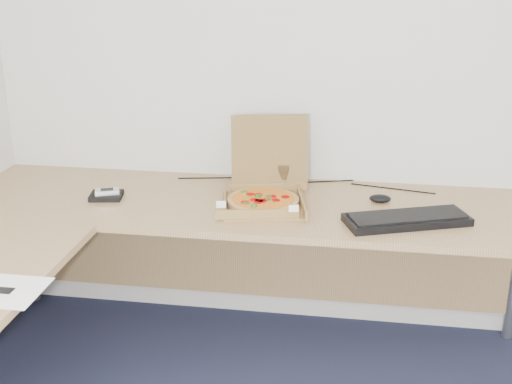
% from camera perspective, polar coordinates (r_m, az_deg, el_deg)
% --- Properties ---
extents(room_shell, '(3.50, 3.50, 2.50)m').
position_cam_1_polar(room_shell, '(1.38, 10.26, -1.88)').
color(room_shell, silver).
rests_on(room_shell, ground).
extents(desk, '(2.50, 2.20, 0.73)m').
position_cam_1_polar(desk, '(2.61, -9.22, -4.28)').
color(desk, '#A68252').
rests_on(desk, ground).
extents(pizza_box, '(0.33, 0.39, 0.34)m').
position_cam_1_polar(pizza_box, '(2.86, 0.66, -0.29)').
color(pizza_box, olive).
rests_on(pizza_box, desk).
extents(drinking_glass, '(0.07, 0.07, 0.12)m').
position_cam_1_polar(drinking_glass, '(3.03, 2.30, 1.26)').
color(drinking_glass, white).
rests_on(drinking_glass, desk).
extents(keyboard, '(0.52, 0.33, 0.03)m').
position_cam_1_polar(keyboard, '(2.74, 12.52, -2.28)').
color(keyboard, black).
rests_on(keyboard, desk).
extents(mouse, '(0.11, 0.09, 0.03)m').
position_cam_1_polar(mouse, '(2.94, 10.36, -0.55)').
color(mouse, black).
rests_on(mouse, desk).
extents(wallet, '(0.15, 0.13, 0.02)m').
position_cam_1_polar(wallet, '(3.02, -12.43, -0.30)').
color(wallet, black).
rests_on(wallet, desk).
extents(phone, '(0.11, 0.09, 0.02)m').
position_cam_1_polar(phone, '(3.00, -12.37, 0.03)').
color(phone, '#B2B5BA').
rests_on(phone, wallet).
extents(cable_bundle, '(0.57, 0.12, 0.01)m').
position_cam_1_polar(cable_bundle, '(3.15, 3.57, 0.80)').
color(cable_bundle, black).
rests_on(cable_bundle, desk).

